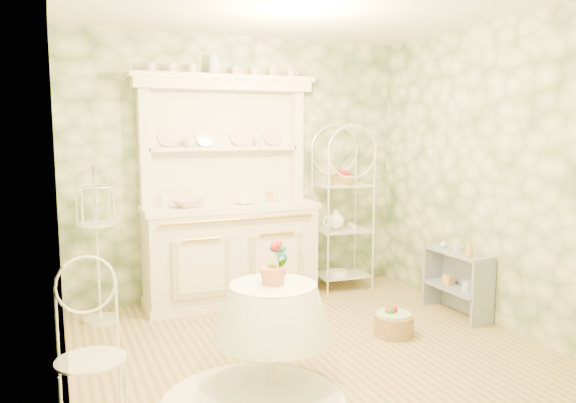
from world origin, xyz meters
name	(u,v)px	position (x,y,z in m)	size (l,w,h in m)	color
floor	(313,353)	(0.00, 0.00, 0.00)	(3.60, 3.60, 0.00)	tan
wall_left	(58,194)	(-1.80, 0.00, 1.35)	(3.60, 3.60, 0.00)	beige
wall_right	(497,176)	(1.80, 0.00, 1.35)	(3.60, 3.60, 0.00)	beige
wall_back	(240,168)	(0.00, 1.80, 1.35)	(3.60, 3.60, 0.00)	beige
wall_front	(479,219)	(0.00, -1.80, 1.35)	(3.60, 3.60, 0.00)	beige
kitchen_dresser	(230,191)	(-0.20, 1.52, 1.15)	(1.87, 0.61, 2.29)	white
bakers_rack	(343,206)	(1.08, 1.52, 0.92)	(0.57, 0.41, 1.85)	white
side_shelf	(457,285)	(1.66, 0.30, 0.29)	(0.25, 0.68, 0.58)	#8691A5
round_table	(273,334)	(-0.48, -0.38, 0.36)	(0.66, 0.66, 0.72)	white
cafe_chair	(91,357)	(-1.68, -0.57, 0.47)	(0.43, 0.43, 0.94)	white
birdcage_stand	(97,242)	(-1.49, 1.41, 0.74)	(0.35, 0.35, 1.49)	white
floor_basket	(394,323)	(0.80, 0.07, 0.11)	(0.35, 0.35, 0.23)	#9C7A4C
lace_rug	(253,402)	(-0.70, -0.59, 0.01)	(1.21, 1.21, 0.01)	white
bowl_floral	(189,206)	(-0.63, 1.47, 1.02)	(0.31, 0.31, 0.08)	white
bowl_white	(245,204)	(-0.07, 1.45, 1.02)	(0.21, 0.21, 0.07)	white
cup_left	(190,144)	(-0.56, 1.66, 1.61)	(0.12, 0.12, 0.09)	white
cup_right	(258,143)	(0.16, 1.68, 1.61)	(0.09, 0.09, 0.08)	white
potted_geranium	(279,264)	(-0.44, -0.38, 0.85)	(0.15, 0.10, 0.29)	#3F7238
bottle_amber	(469,250)	(1.60, 0.08, 0.68)	(0.07, 0.07, 0.17)	tan
bottle_blue	(457,248)	(1.64, 0.29, 0.65)	(0.05, 0.05, 0.11)	#A8C8D9
bottle_glass	(444,245)	(1.63, 0.48, 0.65)	(0.07, 0.07, 0.09)	silver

